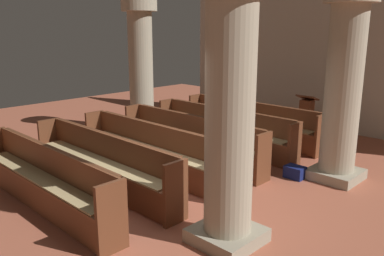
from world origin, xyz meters
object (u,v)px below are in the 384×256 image
at_px(pew_row_0, 250,121).
at_px(pew_row_1, 222,128).
at_px(pew_row_2, 189,137).
at_px(pew_row_5, 43,177).
at_px(lectern, 306,119).
at_px(pew_row_4, 102,161).
at_px(pew_row_3, 150,148).
at_px(pillar_far_side, 141,64).
at_px(pillar_aisle_side, 344,83).
at_px(kneeler_box_navy, 295,172).
at_px(pillar_aisle_rear, 230,108).
at_px(hymn_book, 223,97).

relative_size(pew_row_0, pew_row_1, 1.00).
distance_m(pew_row_2, pew_row_5, 3.19).
height_order(pew_row_1, lectern, lectern).
relative_size(pew_row_4, pew_row_5, 1.00).
relative_size(pew_row_3, lectern, 3.48).
xyz_separation_m(pew_row_2, pew_row_3, (0.00, -1.06, 0.00)).
bearing_deg(pew_row_0, pillar_far_side, -154.56).
distance_m(pillar_aisle_side, kneeler_box_navy, 1.82).
distance_m(pew_row_3, pillar_aisle_rear, 3.13).
relative_size(pew_row_1, pew_row_2, 1.00).
height_order(pew_row_5, pillar_aisle_side, pillar_aisle_side).
xyz_separation_m(pew_row_1, hymn_book, (-1.05, 1.26, 0.45)).
xyz_separation_m(pew_row_3, kneeler_box_navy, (2.14, 1.68, -0.39)).
relative_size(pew_row_1, pew_row_3, 1.00).
xyz_separation_m(pew_row_4, kneeler_box_navy, (2.14, 2.75, -0.39)).
height_order(pillar_aisle_side, pillar_aisle_rear, same).
bearing_deg(pillar_far_side, pillar_aisle_side, 2.55).
height_order(lectern, hymn_book, lectern).
relative_size(pillar_aisle_side, hymn_book, 16.30).
xyz_separation_m(pew_row_1, pillar_aisle_rear, (2.69, -3.09, 1.28)).
bearing_deg(pew_row_3, pew_row_4, -90.00).
xyz_separation_m(pew_row_1, pillar_aisle_side, (2.69, 0.05, 1.28)).
bearing_deg(pew_row_2, pillar_aisle_side, 22.45).
bearing_deg(pillar_aisle_side, pew_row_1, -179.01).
relative_size(pew_row_2, pillar_far_side, 1.10).
relative_size(pew_row_0, pillar_far_side, 1.10).
relative_size(lectern, hymn_book, 5.17).
distance_m(pew_row_0, pew_row_5, 5.32).
relative_size(pew_row_1, pillar_far_side, 1.10).
xyz_separation_m(pew_row_1, pew_row_5, (0.00, -4.26, 0.00)).
bearing_deg(pillar_far_side, kneeler_box_navy, -3.04).
relative_size(pew_row_2, pew_row_5, 1.00).
relative_size(pew_row_1, pillar_aisle_rear, 1.10).
bearing_deg(pew_row_1, pew_row_0, 90.00).
xyz_separation_m(pew_row_4, pew_row_5, (0.00, -1.06, 0.00)).
bearing_deg(hymn_book, pillar_aisle_rear, -49.29).
bearing_deg(kneeler_box_navy, pew_row_1, 168.26).
distance_m(pew_row_2, pillar_aisle_rear, 3.60).
bearing_deg(pillar_aisle_rear, hymn_book, 130.71).
bearing_deg(pew_row_4, pew_row_1, 90.00).
bearing_deg(pew_row_3, pew_row_1, 90.00).
height_order(pew_row_2, pillar_aisle_side, pillar_aisle_side).
height_order(pew_row_2, kneeler_box_navy, pew_row_2).
distance_m(pillar_aisle_rear, kneeler_box_navy, 3.17).
height_order(pew_row_1, pew_row_3, same).
bearing_deg(hymn_book, pew_row_5, -79.24).
relative_size(pew_row_1, pew_row_5, 1.00).
height_order(pillar_far_side, hymn_book, pillar_far_side).
bearing_deg(pew_row_3, pew_row_5, -90.00).
bearing_deg(pew_row_0, hymn_book, 169.63).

